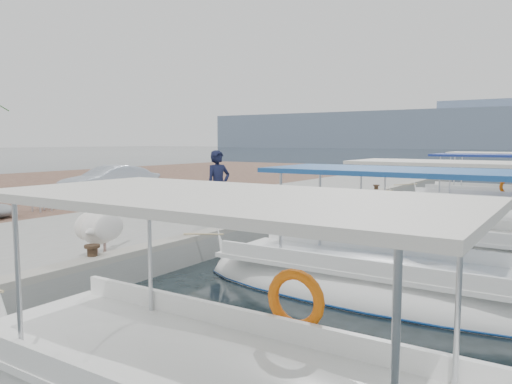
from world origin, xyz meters
The scene contains 14 objects.
ground centered at (0.00, 0.00, 0.00)m, with size 400.00×400.00×0.00m, color black.
concrete_quay centered at (-3.00, 5.00, 0.25)m, with size 6.00×40.00×0.50m, color gray.
quay_curb centered at (-0.22, 5.00, 0.56)m, with size 0.44×40.00×0.12m, color gray.
cobblestone_strip centered at (-8.00, 5.00, 0.25)m, with size 4.00×40.00×0.50m, color brown.
land_backing centered at (-18.00, 5.00, 0.24)m, with size 16.00×60.00×0.48m, color brown.
fishing_caique_b centered at (4.28, -1.06, 0.12)m, with size 7.40×2.13×2.83m.
fishing_caique_c centered at (4.35, 2.73, 0.12)m, with size 7.53×2.36×2.83m.
fishing_caique_d centered at (4.64, 10.20, 0.18)m, with size 7.89×2.30×2.83m.
fishing_caique_e centered at (4.11, 13.78, 0.12)m, with size 7.05×2.16×2.83m.
mooring_bollards centered at (-0.35, 1.50, 0.69)m, with size 0.28×20.28×0.33m.
pelican centered at (-0.61, -3.07, 1.09)m, with size 0.77×1.47×1.15m.
fisherman centered at (-1.25, 1.45, 1.47)m, with size 0.71×0.47×1.95m, color black.
parked_car centered at (-8.15, 3.64, 1.13)m, with size 1.33×3.82×1.26m, color silver.
folding_table centered at (-7.12, 0.04, 1.02)m, with size 0.55×0.55×0.73m.
Camera 1 is at (6.96, -9.32, 2.69)m, focal length 35.00 mm.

